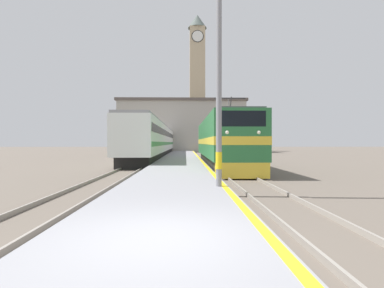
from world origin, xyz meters
TOP-DOWN VIEW (x-y plane):
  - ground_plane at (0.00, 30.00)m, footprint 200.00×200.00m
  - platform at (0.00, 25.00)m, footprint 3.95×140.00m
  - rail_track_near at (3.34, 25.00)m, footprint 2.83×140.00m
  - rail_track_far at (-3.30, 25.00)m, footprint 2.83×140.00m
  - locomotive_train at (3.34, 18.81)m, footprint 2.92×17.75m
  - passenger_train at (-3.30, 36.93)m, footprint 2.92×43.59m
  - catenary_mast at (1.72, 5.56)m, footprint 2.01×0.22m
  - clock_tower at (3.09, 61.22)m, footprint 4.16×4.16m
  - station_building at (-0.24, 53.54)m, footprint 24.61×7.14m

SIDE VIEW (x-z plane):
  - ground_plane at x=0.00m, z-range 0.00..0.00m
  - rail_track_near at x=3.34m, z-range -0.05..0.11m
  - rail_track_far at x=-3.30m, z-range -0.05..0.11m
  - platform at x=0.00m, z-range 0.00..0.38m
  - locomotive_train at x=3.34m, z-range -0.44..4.37m
  - passenger_train at x=-3.30m, z-range 0.15..4.25m
  - catenary_mast at x=1.72m, z-range 0.42..8.71m
  - station_building at x=-0.24m, z-range 0.03..10.21m
  - clock_tower at x=3.09m, z-range 0.74..30.88m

